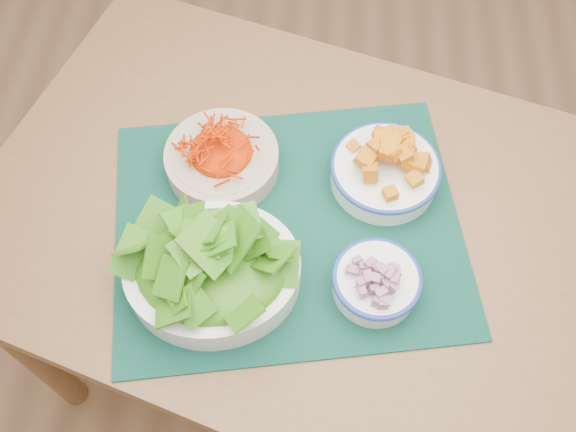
% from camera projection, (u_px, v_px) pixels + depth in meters
% --- Properties ---
extents(ground, '(4.00, 4.00, 0.00)m').
position_uv_depth(ground, '(415.00, 257.00, 1.89)').
color(ground, '#A1724D').
rests_on(ground, ground).
extents(table, '(1.33, 1.09, 0.75)m').
position_uv_depth(table, '(311.00, 243.00, 1.18)').
color(table, brown).
rests_on(table, ground).
extents(placemat, '(0.65, 0.56, 0.00)m').
position_uv_depth(placemat, '(288.00, 225.00, 1.08)').
color(placemat, black).
rests_on(placemat, table).
extents(carrot_bowl, '(0.25, 0.25, 0.08)m').
position_uv_depth(carrot_bowl, '(221.00, 155.00, 1.10)').
color(carrot_bowl, '#BEA88D').
rests_on(carrot_bowl, placemat).
extents(squash_bowl, '(0.20, 0.20, 0.09)m').
position_uv_depth(squash_bowl, '(386.00, 166.00, 1.08)').
color(squash_bowl, white).
rests_on(squash_bowl, placemat).
extents(lettuce_bowl, '(0.30, 0.27, 0.13)m').
position_uv_depth(lettuce_bowl, '(211.00, 264.00, 0.97)').
color(lettuce_bowl, white).
rests_on(lettuce_bowl, placemat).
extents(onion_bowl, '(0.17, 0.17, 0.07)m').
position_uv_depth(onion_bowl, '(377.00, 280.00, 0.99)').
color(onion_bowl, white).
rests_on(onion_bowl, placemat).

